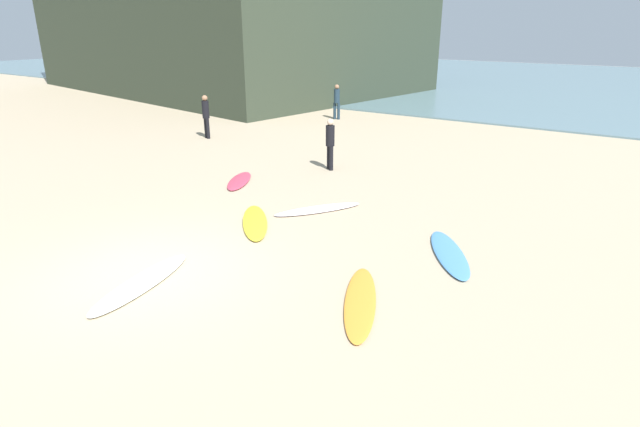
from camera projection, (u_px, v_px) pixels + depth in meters
ground_plane at (148, 272)px, 9.86m from camera, size 120.00×120.00×0.00m
ocean_water at (556, 83)px, 39.98m from camera, size 120.00×40.00×0.08m
surfboard_0 at (255, 222)px, 12.22m from camera, size 2.00×2.12×0.09m
surfboard_1 at (318, 209)px, 13.06m from camera, size 1.68×2.23×0.08m
surfboard_2 at (141, 283)px, 9.38m from camera, size 1.13×2.63×0.08m
surfboard_3 at (360, 302)px, 8.76m from camera, size 1.63×2.50×0.07m
surfboard_4 at (449, 254)px, 10.55m from camera, size 1.80×2.31×0.08m
surfboard_5 at (239, 181)px, 15.39m from camera, size 1.42×1.94×0.08m
beachgoer_near at (337, 100)px, 25.03m from camera, size 0.34×0.34×1.67m
beachgoer_mid at (330, 142)px, 16.42m from camera, size 0.39×0.39×1.64m
beachgoer_far at (206, 114)px, 20.89m from camera, size 0.37×0.37×1.74m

